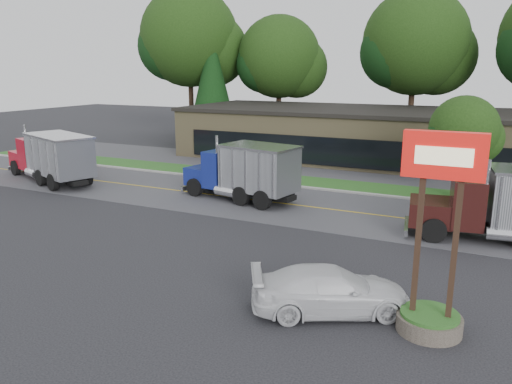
% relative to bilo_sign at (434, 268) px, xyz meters
% --- Properties ---
extents(ground, '(140.00, 140.00, 0.00)m').
position_rel_bilo_sign_xyz_m(ground, '(-10.50, 2.50, -2.02)').
color(ground, '#35353B').
rests_on(ground, ground).
extents(road, '(60.00, 8.00, 0.02)m').
position_rel_bilo_sign_xyz_m(road, '(-10.50, 11.50, -2.02)').
color(road, '#59595E').
rests_on(road, ground).
extents(center_line, '(60.00, 0.12, 0.01)m').
position_rel_bilo_sign_xyz_m(center_line, '(-10.50, 11.50, -2.02)').
color(center_line, gold).
rests_on(center_line, ground).
extents(curb, '(60.00, 0.30, 0.12)m').
position_rel_bilo_sign_xyz_m(curb, '(-10.50, 15.70, -2.02)').
color(curb, '#9E9E99').
rests_on(curb, ground).
extents(grass_verge, '(60.00, 3.40, 0.03)m').
position_rel_bilo_sign_xyz_m(grass_verge, '(-10.50, 17.50, -2.02)').
color(grass_verge, '#204D1A').
rests_on(grass_verge, ground).
extents(far_parking, '(60.00, 7.00, 0.02)m').
position_rel_bilo_sign_xyz_m(far_parking, '(-10.50, 22.50, -2.02)').
color(far_parking, '#59595E').
rests_on(far_parking, ground).
extents(strip_mall, '(32.00, 12.00, 4.00)m').
position_rel_bilo_sign_xyz_m(strip_mall, '(-8.50, 28.50, -0.02)').
color(strip_mall, '#908058').
rests_on(strip_mall, ground).
extents(bilo_sign, '(2.20, 1.90, 5.95)m').
position_rel_bilo_sign_xyz_m(bilo_sign, '(0.00, 0.00, 0.00)').
color(bilo_sign, '#6B6054').
rests_on(bilo_sign, ground).
extents(tree_far_a, '(11.53, 10.85, 16.45)m').
position_rel_bilo_sign_xyz_m(tree_far_a, '(-30.32, 34.64, 8.48)').
color(tree_far_a, '#382619').
rests_on(tree_far_a, ground).
extents(tree_far_b, '(9.28, 8.73, 13.23)m').
position_rel_bilo_sign_xyz_m(tree_far_b, '(-20.36, 36.61, 6.42)').
color(tree_far_b, '#382619').
rests_on(tree_far_b, ground).
extents(tree_far_c, '(10.52, 9.90, 15.01)m').
position_rel_bilo_sign_xyz_m(tree_far_c, '(-6.34, 36.63, 7.55)').
color(tree_far_c, '#382619').
rests_on(tree_far_c, ground).
extents(evergreen_left, '(5.17, 5.17, 11.75)m').
position_rel_bilo_sign_xyz_m(evergreen_left, '(-26.50, 32.50, 4.44)').
color(evergreen_left, '#382619').
rests_on(evergreen_left, ground).
extents(tree_verge, '(4.30, 4.04, 6.13)m').
position_rel_bilo_sign_xyz_m(tree_verge, '(-0.43, 17.55, 1.87)').
color(tree_verge, '#382619').
rests_on(tree_verge, ground).
extents(dump_truck_red, '(9.68, 5.60, 3.36)m').
position_rel_bilo_sign_xyz_m(dump_truck_red, '(-26.06, 10.01, -0.21)').
color(dump_truck_red, black).
rests_on(dump_truck_red, ground).
extents(dump_truck_blue, '(7.54, 3.93, 3.36)m').
position_rel_bilo_sign_xyz_m(dump_truck_blue, '(-11.81, 11.30, -0.22)').
color(dump_truck_blue, black).
rests_on(dump_truck_blue, ground).
extents(rally_car, '(5.43, 4.21, 1.47)m').
position_rel_bilo_sign_xyz_m(rally_car, '(-3.03, -0.07, -1.29)').
color(rally_car, silver).
rests_on(rally_car, ground).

